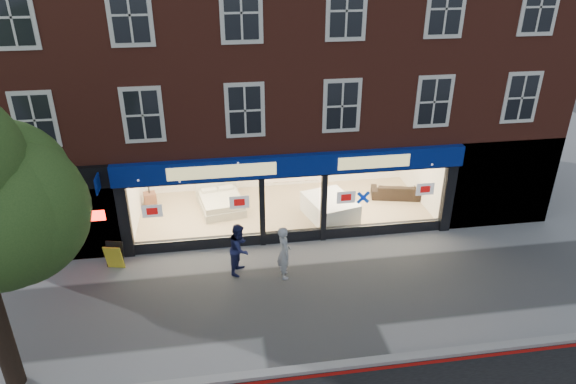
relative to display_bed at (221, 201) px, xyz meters
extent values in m
plane|color=gray|center=(2.38, -5.67, -0.41)|extent=(120.00, 120.00, 0.00)
cube|color=#8C0A07|center=(2.38, -8.77, -0.40)|extent=(60.00, 0.10, 0.01)
cube|color=gray|center=(2.38, -8.57, -0.35)|extent=(60.00, 0.25, 0.12)
cube|color=tan|center=(2.38, -0.42, -0.36)|extent=(11.00, 4.50, 0.10)
cube|color=maroon|center=(2.38, 1.33, 6.24)|extent=(19.00, 8.00, 6.70)
cube|color=navy|center=(2.38, -2.79, 2.54)|extent=(11.40, 0.28, 0.70)
cube|color=black|center=(2.38, -2.59, -0.21)|extent=(11.00, 0.18, 0.40)
cube|color=black|center=(-3.12, -2.62, 0.89)|extent=(0.35, 0.30, 2.60)
cube|color=black|center=(7.88, -2.62, 0.89)|extent=(0.35, 0.30, 2.60)
cube|color=white|center=(-0.87, -2.67, 1.04)|extent=(4.20, 0.02, 2.10)
cube|color=white|center=(5.63, -2.67, 1.04)|extent=(4.20, 0.02, 2.10)
cube|color=white|center=(2.38, -2.42, 0.74)|extent=(1.80, 0.02, 2.10)
cube|color=silver|center=(2.38, 1.83, 0.89)|extent=(11.00, 0.20, 2.60)
cube|color=#FFEAC6|center=(2.38, -0.42, 2.19)|extent=(11.00, 4.50, 0.12)
cube|color=black|center=(-5.22, -2.37, 1.24)|extent=(3.80, 0.60, 3.30)
cube|color=#FF140C|center=(-4.02, -2.72, 1.19)|extent=(0.70, 0.04, 0.35)
cube|color=black|center=(9.88, -2.47, 1.24)|extent=(4.00, 0.40, 3.30)
cube|color=beige|center=(0.02, -0.13, -0.15)|extent=(1.81, 2.03, 0.32)
cube|color=beige|center=(0.02, -0.13, 0.12)|extent=(1.74, 1.95, 0.23)
cube|color=beige|center=(-0.14, 0.82, 0.23)|extent=(1.60, 0.39, 1.08)
cube|color=beige|center=(-0.42, 0.45, 0.29)|extent=(0.62, 0.38, 0.11)
cube|color=beige|center=(0.24, 0.56, 0.29)|extent=(0.62, 0.38, 0.11)
cube|color=brown|center=(-2.70, 0.66, -0.03)|extent=(0.54, 0.54, 0.55)
cube|color=white|center=(3.98, -1.30, -0.18)|extent=(1.99, 2.28, 0.26)
cube|color=white|center=(3.98, -1.30, 0.08)|extent=(1.99, 2.28, 0.26)
cube|color=white|center=(3.98, -1.30, 0.34)|extent=(1.99, 2.28, 0.26)
imported|color=black|center=(6.98, -0.11, -0.02)|extent=(2.10, 1.20, 0.58)
cube|color=gold|center=(-3.46, -3.32, 0.03)|extent=(0.64, 0.49, 0.87)
imported|color=#A4A6AC|center=(1.78, -4.59, 0.46)|extent=(0.43, 0.64, 1.73)
imported|color=#1A1F49|center=(0.46, -4.13, 0.43)|extent=(0.91, 1.00, 1.68)
camera|label=1|loc=(-0.12, -17.65, 9.02)|focal=32.00mm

